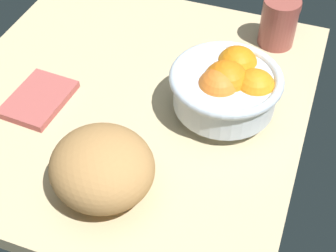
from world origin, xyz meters
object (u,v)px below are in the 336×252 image
(fruit_bowl, at_px, (228,86))
(napkin_folded, at_px, (39,99))
(mug, at_px, (280,21))
(bread_loaf, at_px, (102,167))

(fruit_bowl, relative_size, napkin_folded, 1.49)
(napkin_folded, distance_m, mug, 0.49)
(fruit_bowl, xyz_separation_m, napkin_folded, (-0.09, 0.32, -0.05))
(bread_loaf, height_order, napkin_folded, bread_loaf)
(bread_loaf, height_order, mug, bread_loaf)
(fruit_bowl, relative_size, mug, 1.67)
(fruit_bowl, distance_m, napkin_folded, 0.33)
(napkin_folded, height_order, mug, mug)
(napkin_folded, bearing_deg, mug, -48.50)
(bread_loaf, distance_m, napkin_folded, 0.24)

